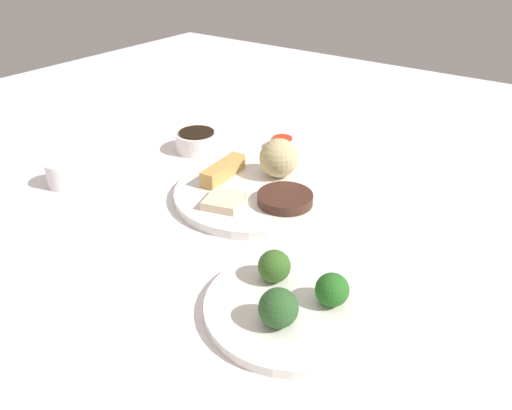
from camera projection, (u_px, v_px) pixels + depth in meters
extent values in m
cube|color=white|center=(227.00, 209.00, 0.91)|extent=(2.20, 2.20, 0.02)
cylinder|color=white|center=(253.00, 193.00, 0.93)|extent=(0.29, 0.29, 0.02)
sphere|color=tan|center=(279.00, 158.00, 0.95)|extent=(0.08, 0.08, 0.08)
cube|color=tan|center=(223.00, 170.00, 0.96)|extent=(0.04, 0.12, 0.03)
cube|color=beige|center=(224.00, 201.00, 0.87)|extent=(0.08, 0.08, 0.02)
cylinder|color=#43261C|center=(285.00, 198.00, 0.88)|extent=(0.10, 0.10, 0.02)
cylinder|color=white|center=(290.00, 307.00, 0.66)|extent=(0.23, 0.23, 0.01)
sphere|color=#2C5728|center=(278.00, 308.00, 0.61)|extent=(0.05, 0.05, 0.05)
sphere|color=#266720|center=(332.00, 290.00, 0.65)|extent=(0.04, 0.04, 0.04)
sphere|color=#386324|center=(274.00, 266.00, 0.69)|extent=(0.05, 0.05, 0.05)
cylinder|color=white|center=(197.00, 142.00, 1.11)|extent=(0.09, 0.09, 0.04)
cylinder|color=black|center=(197.00, 132.00, 1.09)|extent=(0.08, 0.08, 0.00)
cylinder|color=white|center=(282.00, 144.00, 1.12)|extent=(0.05, 0.05, 0.02)
cylinder|color=red|center=(282.00, 138.00, 1.12)|extent=(0.04, 0.04, 0.00)
cylinder|color=silver|center=(63.00, 174.00, 0.96)|extent=(0.06, 0.06, 0.05)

